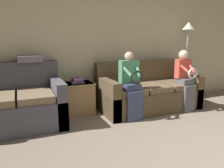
% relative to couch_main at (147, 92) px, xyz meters
% --- Properties ---
extents(wall_back, '(7.67, 0.06, 2.55)m').
position_rel_couch_main_xyz_m(wall_back, '(-0.24, 0.56, 0.96)').
color(wall_back, beige).
rests_on(wall_back, ground_plane).
extents(couch_main, '(1.93, 0.93, 0.92)m').
position_rel_couch_main_xyz_m(couch_main, '(0.00, 0.00, 0.00)').
color(couch_main, brown).
rests_on(couch_main, ground_plane).
extents(couch_side, '(1.41, 0.98, 0.99)m').
position_rel_couch_main_xyz_m(couch_side, '(-2.38, 0.05, 0.02)').
color(couch_side, '#4C4C56').
rests_on(couch_side, ground_plane).
extents(child_left_seated, '(0.34, 0.37, 1.15)m').
position_rel_couch_main_xyz_m(child_left_seated, '(-0.58, -0.39, 0.30)').
color(child_left_seated, '#384260').
rests_on(child_left_seated, ground_plane).
extents(child_right_seated, '(0.29, 0.38, 1.16)m').
position_rel_couch_main_xyz_m(child_right_seated, '(0.58, -0.39, 0.32)').
color(child_right_seated, '#56565B').
rests_on(child_right_seated, ground_plane).
extents(side_shelf, '(0.55, 0.47, 0.57)m').
position_rel_couch_main_xyz_m(side_shelf, '(-1.33, 0.27, -0.03)').
color(side_shelf, '#9E7A51').
rests_on(side_shelf, ground_plane).
extents(book_stack, '(0.22, 0.25, 0.09)m').
position_rel_couch_main_xyz_m(book_stack, '(-1.34, 0.28, 0.29)').
color(book_stack, '#4C4C56').
rests_on(book_stack, side_shelf).
extents(floor_lamp, '(0.27, 0.27, 1.72)m').
position_rel_couch_main_xyz_m(floor_lamp, '(1.18, 0.28, 1.06)').
color(floor_lamp, '#2D2B28').
rests_on(floor_lamp, ground_plane).
extents(throw_pillow, '(0.40, 0.40, 0.10)m').
position_rel_couch_main_xyz_m(throw_pillow, '(-2.12, 0.39, 0.72)').
color(throw_pillow, slate).
rests_on(throw_pillow, couch_side).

